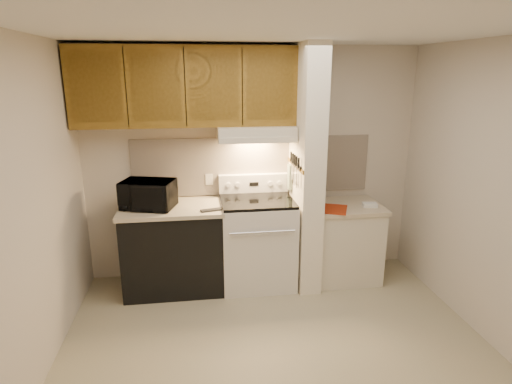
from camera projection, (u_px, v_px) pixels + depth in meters
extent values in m
plane|color=tan|center=(277.00, 346.00, 3.60)|extent=(3.60, 3.60, 0.00)
plane|color=white|center=(281.00, 30.00, 2.91)|extent=(3.60, 3.60, 0.00)
cube|color=beige|center=(253.00, 164.00, 4.68)|extent=(3.60, 2.50, 0.02)
cube|color=beige|center=(28.00, 216.00, 3.01)|extent=(0.02, 3.00, 2.50)
cube|color=beige|center=(495.00, 196.00, 3.50)|extent=(0.02, 3.00, 2.50)
cube|color=#FFE8D1|center=(253.00, 166.00, 4.68)|extent=(2.60, 0.02, 0.63)
cube|color=silver|center=(257.00, 243.00, 4.57)|extent=(0.76, 0.65, 0.92)
cube|color=black|center=(262.00, 252.00, 4.26)|extent=(0.50, 0.01, 0.30)
cylinder|color=silver|center=(262.00, 232.00, 4.16)|extent=(0.65, 0.02, 0.02)
cube|color=black|center=(257.00, 201.00, 4.44)|extent=(0.74, 0.64, 0.03)
cube|color=silver|center=(253.00, 183.00, 4.68)|extent=(0.76, 0.08, 0.20)
cube|color=black|center=(254.00, 184.00, 4.64)|extent=(0.10, 0.01, 0.04)
cylinder|color=silver|center=(228.00, 185.00, 4.60)|extent=(0.05, 0.02, 0.05)
cylinder|color=silver|center=(238.00, 185.00, 4.61)|extent=(0.05, 0.02, 0.05)
cylinder|color=silver|center=(270.00, 184.00, 4.66)|extent=(0.05, 0.02, 0.05)
cylinder|color=silver|center=(279.00, 183.00, 4.68)|extent=(0.05, 0.02, 0.05)
cube|color=black|center=(174.00, 249.00, 4.47)|extent=(1.00, 0.63, 0.87)
cube|color=#C7B797|center=(172.00, 208.00, 4.34)|extent=(1.04, 0.67, 0.04)
cube|color=black|center=(212.00, 210.00, 4.20)|extent=(0.23, 0.12, 0.01)
cylinder|color=#266157|center=(138.00, 197.00, 4.49)|extent=(0.10, 0.10, 0.09)
cube|color=beige|center=(209.00, 179.00, 4.64)|extent=(0.08, 0.01, 0.12)
imported|color=black|center=(148.00, 194.00, 4.25)|extent=(0.58, 0.47, 0.28)
cube|color=white|center=(306.00, 170.00, 4.42)|extent=(0.22, 0.70, 2.50)
cube|color=brown|center=(295.00, 165.00, 4.39)|extent=(0.01, 0.70, 0.04)
cube|color=black|center=(296.00, 164.00, 4.34)|extent=(0.02, 0.42, 0.04)
cube|color=silver|center=(298.00, 178.00, 4.20)|extent=(0.01, 0.03, 0.16)
cylinder|color=black|center=(299.00, 163.00, 4.16)|extent=(0.02, 0.02, 0.10)
cube|color=silver|center=(296.00, 177.00, 4.30)|extent=(0.01, 0.04, 0.18)
cylinder|color=black|center=(296.00, 161.00, 4.26)|extent=(0.02, 0.02, 0.10)
cube|color=silver|center=(294.00, 176.00, 4.37)|extent=(0.01, 0.04, 0.20)
cylinder|color=black|center=(295.00, 160.00, 4.31)|extent=(0.02, 0.02, 0.10)
cube|color=silver|center=(292.00, 172.00, 4.45)|extent=(0.01, 0.04, 0.16)
cylinder|color=black|center=(293.00, 158.00, 4.39)|extent=(0.02, 0.02, 0.10)
cube|color=silver|center=(291.00, 172.00, 4.50)|extent=(0.01, 0.04, 0.18)
cylinder|color=black|center=(291.00, 156.00, 4.48)|extent=(0.02, 0.02, 0.10)
cube|color=gray|center=(290.00, 177.00, 4.60)|extent=(0.03, 0.11, 0.26)
cube|color=beige|center=(344.00, 243.00, 4.71)|extent=(0.70, 0.60, 0.81)
cube|color=#C7B797|center=(346.00, 206.00, 4.60)|extent=(0.74, 0.64, 0.04)
cube|color=#9D2A0D|center=(335.00, 209.00, 4.42)|extent=(0.35, 0.39, 0.01)
cube|color=white|center=(370.00, 205.00, 4.52)|extent=(0.16, 0.12, 0.04)
cube|color=beige|center=(256.00, 133.00, 4.37)|extent=(0.78, 0.44, 0.15)
cube|color=beige|center=(258.00, 140.00, 4.18)|extent=(0.78, 0.04, 0.06)
cube|color=brown|center=(185.00, 87.00, 4.20)|extent=(2.18, 0.33, 0.77)
cube|color=brown|center=(95.00, 88.00, 3.93)|extent=(0.46, 0.01, 0.63)
cube|color=black|center=(126.00, 88.00, 3.97)|extent=(0.01, 0.01, 0.73)
cube|color=brown|center=(156.00, 87.00, 4.01)|extent=(0.46, 0.01, 0.63)
cube|color=black|center=(185.00, 87.00, 4.04)|extent=(0.01, 0.01, 0.73)
cube|color=brown|center=(214.00, 87.00, 4.08)|extent=(0.46, 0.01, 0.63)
cube|color=black|center=(242.00, 87.00, 4.12)|extent=(0.01, 0.01, 0.73)
cube|color=brown|center=(270.00, 87.00, 4.15)|extent=(0.46, 0.01, 0.63)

